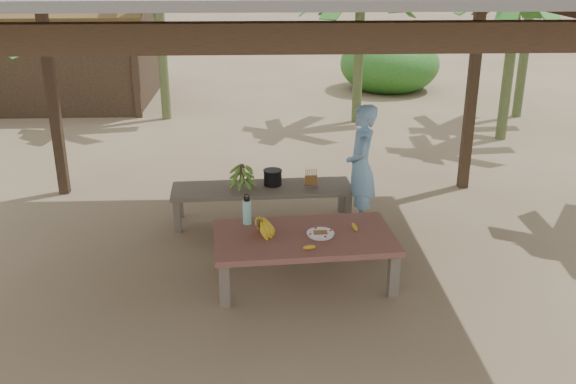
{
  "coord_description": "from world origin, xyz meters",
  "views": [
    {
      "loc": [
        -0.05,
        -6.16,
        3.2
      ],
      "look_at": [
        0.22,
        0.1,
        0.8
      ],
      "focal_mm": 40.0,
      "sensor_mm": 36.0,
      "label": 1
    }
  ],
  "objects_px": {
    "ripe_banana_bunch": "(258,227)",
    "water_flask": "(247,211)",
    "work_table": "(304,241)",
    "bench": "(262,191)",
    "plate": "(320,234)",
    "woman": "(361,167)",
    "cooking_pot": "(273,178)"
  },
  "relations": [
    {
      "from": "bench",
      "to": "plate",
      "type": "bearing_deg",
      "value": -72.34
    },
    {
      "from": "bench",
      "to": "ripe_banana_bunch",
      "type": "relative_size",
      "value": 7.3
    },
    {
      "from": "bench",
      "to": "woman",
      "type": "relative_size",
      "value": 1.48
    },
    {
      "from": "ripe_banana_bunch",
      "to": "woman",
      "type": "distance_m",
      "value": 1.81
    },
    {
      "from": "work_table",
      "to": "woman",
      "type": "height_order",
      "value": "woman"
    },
    {
      "from": "plate",
      "to": "ripe_banana_bunch",
      "type": "bearing_deg",
      "value": 176.93
    },
    {
      "from": "plate",
      "to": "woman",
      "type": "bearing_deg",
      "value": 66.2
    },
    {
      "from": "plate",
      "to": "water_flask",
      "type": "height_order",
      "value": "water_flask"
    },
    {
      "from": "work_table",
      "to": "woman",
      "type": "bearing_deg",
      "value": 55.88
    },
    {
      "from": "bench",
      "to": "plate",
      "type": "height_order",
      "value": "plate"
    },
    {
      "from": "bench",
      "to": "water_flask",
      "type": "xyz_separation_m",
      "value": [
        -0.16,
        -1.21,
        0.25
      ]
    },
    {
      "from": "plate",
      "to": "work_table",
      "type": "bearing_deg",
      "value": 172.97
    },
    {
      "from": "plate",
      "to": "water_flask",
      "type": "xyz_separation_m",
      "value": [
        -0.74,
        0.33,
        0.12
      ]
    },
    {
      "from": "work_table",
      "to": "water_flask",
      "type": "bearing_deg",
      "value": 147.31
    },
    {
      "from": "work_table",
      "to": "bench",
      "type": "bearing_deg",
      "value": 100.79
    },
    {
      "from": "water_flask",
      "to": "woman",
      "type": "distance_m",
      "value": 1.7
    },
    {
      "from": "work_table",
      "to": "ripe_banana_bunch",
      "type": "bearing_deg",
      "value": 173.82
    },
    {
      "from": "cooking_pot",
      "to": "woman",
      "type": "xyz_separation_m",
      "value": [
        1.05,
        -0.25,
        0.21
      ]
    },
    {
      "from": "bench",
      "to": "water_flask",
      "type": "relative_size",
      "value": 6.7
    },
    {
      "from": "work_table",
      "to": "plate",
      "type": "height_order",
      "value": "plate"
    },
    {
      "from": "work_table",
      "to": "woman",
      "type": "distance_m",
      "value": 1.58
    },
    {
      "from": "ripe_banana_bunch",
      "to": "water_flask",
      "type": "relative_size",
      "value": 0.92
    },
    {
      "from": "cooking_pot",
      "to": "plate",
      "type": "bearing_deg",
      "value": -74.53
    },
    {
      "from": "ripe_banana_bunch",
      "to": "water_flask",
      "type": "bearing_deg",
      "value": 111.83
    },
    {
      "from": "bench",
      "to": "cooking_pot",
      "type": "relative_size",
      "value": 10.13
    },
    {
      "from": "ripe_banana_bunch",
      "to": "woman",
      "type": "xyz_separation_m",
      "value": [
        1.22,
        1.33,
        0.16
      ]
    },
    {
      "from": "ripe_banana_bunch",
      "to": "water_flask",
      "type": "distance_m",
      "value": 0.32
    },
    {
      "from": "cooking_pot",
      "to": "ripe_banana_bunch",
      "type": "bearing_deg",
      "value": -96.22
    },
    {
      "from": "water_flask",
      "to": "woman",
      "type": "xyz_separation_m",
      "value": [
        1.34,
        1.04,
        0.11
      ]
    },
    {
      "from": "cooking_pot",
      "to": "woman",
      "type": "height_order",
      "value": "woman"
    },
    {
      "from": "ripe_banana_bunch",
      "to": "cooking_pot",
      "type": "distance_m",
      "value": 1.59
    },
    {
      "from": "water_flask",
      "to": "cooking_pot",
      "type": "bearing_deg",
      "value": 77.27
    }
  ]
}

